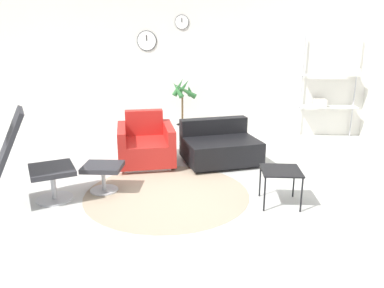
# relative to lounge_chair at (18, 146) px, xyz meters

# --- Properties ---
(ground_plane) EXTENTS (12.00, 12.00, 0.00)m
(ground_plane) POSITION_rel_lounge_chair_xyz_m (1.64, 0.69, -0.73)
(ground_plane) COLOR silver
(wall_back) EXTENTS (12.00, 0.09, 2.80)m
(wall_back) POSITION_rel_lounge_chair_xyz_m (1.64, 3.53, 0.68)
(wall_back) COLOR silver
(wall_back) RESTS_ON ground_plane
(round_rug) EXTENTS (2.09, 2.09, 0.01)m
(round_rug) POSITION_rel_lounge_chair_xyz_m (1.65, 0.40, -0.72)
(round_rug) COLOR tan
(round_rug) RESTS_ON ground_plane
(lounge_chair) EXTENTS (1.08, 0.92, 1.24)m
(lounge_chair) POSITION_rel_lounge_chair_xyz_m (0.00, 0.00, 0.00)
(lounge_chair) COLOR #BCBCC1
(lounge_chair) RESTS_ON ground_plane
(ottoman) EXTENTS (0.49, 0.41, 0.36)m
(ottoman) POSITION_rel_lounge_chair_xyz_m (0.82, 0.45, -0.46)
(ottoman) COLOR #BCBCC1
(ottoman) RESTS_ON ground_plane
(armchair_red) EXTENTS (1.02, 1.08, 0.79)m
(armchair_red) POSITION_rel_lounge_chair_xyz_m (1.18, 1.57, -0.44)
(armchair_red) COLOR silver
(armchair_red) RESTS_ON ground_plane
(couch_low) EXTENTS (1.34, 1.21, 0.65)m
(couch_low) POSITION_rel_lounge_chair_xyz_m (2.34, 1.69, -0.48)
(couch_low) COLOR black
(couch_low) RESTS_ON ground_plane
(side_table) EXTENTS (0.45, 0.45, 0.43)m
(side_table) POSITION_rel_lounge_chair_xyz_m (3.02, 0.18, -0.33)
(side_table) COLOR black
(side_table) RESTS_ON ground_plane
(potted_plant) EXTENTS (0.51, 0.52, 1.18)m
(potted_plant) POSITION_rel_lounge_chair_xyz_m (1.66, 2.98, -0.17)
(potted_plant) COLOR silver
(potted_plant) RESTS_ON ground_plane
(shelf_unit) EXTENTS (1.09, 0.28, 1.95)m
(shelf_unit) POSITION_rel_lounge_chair_xyz_m (4.50, 3.31, 0.22)
(shelf_unit) COLOR #BCBCC1
(shelf_unit) RESTS_ON ground_plane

